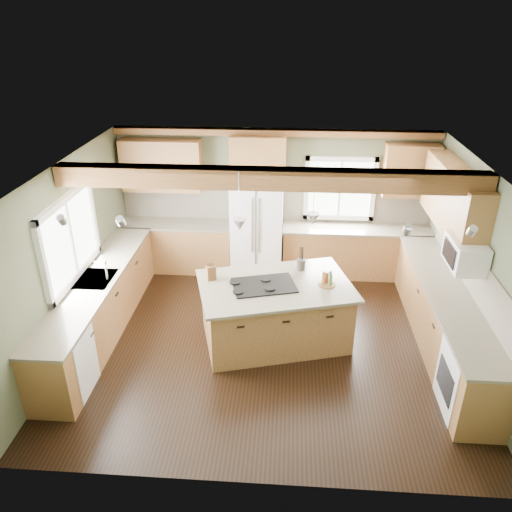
{
  "coord_description": "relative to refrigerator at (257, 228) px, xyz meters",
  "views": [
    {
      "loc": [
        0.26,
        -6.07,
        4.41
      ],
      "look_at": [
        -0.19,
        0.3,
        1.24
      ],
      "focal_mm": 35.0,
      "sensor_mm": 36.0,
      "label": 1
    }
  ],
  "objects": [
    {
      "name": "sink",
      "position": [
        -2.2,
        -2.07,
        0.01
      ],
      "size": [
        0.5,
        0.65,
        0.03
      ],
      "primitive_type": "cube",
      "color": "#262628",
      "rests_on": "counter_left"
    },
    {
      "name": "upper_cab_over_fridge",
      "position": [
        -0.0,
        0.21,
        1.25
      ],
      "size": [
        0.96,
        0.35,
        0.7
      ],
      "primitive_type": "cube",
      "color": "brown",
      "rests_on": "wall_back"
    },
    {
      "name": "base_cab_right",
      "position": [
        2.8,
        -2.07,
        -0.46
      ],
      "size": [
        0.6,
        3.7,
        0.88
      ],
      "primitive_type": "cube",
      "color": "brown",
      "rests_on": "floor"
    },
    {
      "name": "upper_cab_back_left",
      "position": [
        -1.69,
        0.21,
        1.05
      ],
      "size": [
        1.4,
        0.35,
        0.9
      ],
      "primitive_type": "cube",
      "color": "brown",
      "rests_on": "wall_back"
    },
    {
      "name": "counter_right",
      "position": [
        2.8,
        -2.07,
        0.0
      ],
      "size": [
        0.64,
        3.74,
        0.04
      ],
      "primitive_type": "cube",
      "color": "brown",
      "rests_on": "base_cab_right"
    },
    {
      "name": "island",
      "position": [
        0.4,
        -2.06,
        -0.46
      ],
      "size": [
        2.25,
        1.71,
        0.88
      ],
      "primitive_type": "cube",
      "rotation": [
        0.0,
        0.0,
        0.27
      ],
      "color": "olive",
      "rests_on": "floor"
    },
    {
      "name": "counter_back_left",
      "position": [
        -1.49,
        0.08,
        0.0
      ],
      "size": [
        2.06,
        0.64,
        0.04
      ],
      "primitive_type": "cube",
      "color": "brown",
      "rests_on": "base_cab_back_left"
    },
    {
      "name": "backsplash_right",
      "position": [
        3.08,
        -2.07,
        0.31
      ],
      "size": [
        0.03,
        3.7,
        0.58
      ],
      "primitive_type": "cube",
      "color": "brown",
      "rests_on": "wall_right"
    },
    {
      "name": "upper_cab_right",
      "position": [
        2.92,
        -1.22,
        1.05
      ],
      "size": [
        0.35,
        2.2,
        0.9
      ],
      "primitive_type": "cube",
      "color": "brown",
      "rests_on": "wall_right"
    },
    {
      "name": "base_cab_back_left",
      "position": [
        -1.49,
        0.08,
        -0.46
      ],
      "size": [
        2.02,
        0.6,
        0.88
      ],
      "primitive_type": "cube",
      "color": "brown",
      "rests_on": "floor"
    },
    {
      "name": "wall_left",
      "position": [
        -2.5,
        -2.12,
        0.4
      ],
      "size": [
        0.0,
        5.0,
        5.0
      ],
      "primitive_type": "plane",
      "rotation": [
        1.57,
        0.0,
        1.57
      ],
      "color": "#4B523A",
      "rests_on": "ground"
    },
    {
      "name": "wall_right",
      "position": [
        3.1,
        -2.12,
        0.4
      ],
      "size": [
        0.0,
        5.0,
        5.0
      ],
      "primitive_type": "plane",
      "rotation": [
        1.57,
        0.0,
        -1.57
      ],
      "color": "#4B523A",
      "rests_on": "ground"
    },
    {
      "name": "faucet",
      "position": [
        -2.02,
        -2.07,
        0.15
      ],
      "size": [
        0.02,
        0.02,
        0.28
      ],
      "primitive_type": "cylinder",
      "color": "#B2B2B7",
      "rests_on": "sink"
    },
    {
      "name": "dishwasher",
      "position": [
        -2.19,
        -3.37,
        -0.47
      ],
      "size": [
        0.6,
        0.6,
        0.84
      ],
      "primitive_type": "cube",
      "color": "white",
      "rests_on": "floor"
    },
    {
      "name": "floor",
      "position": [
        0.3,
        -2.12,
        -0.9
      ],
      "size": [
        5.6,
        5.6,
        0.0
      ],
      "primitive_type": "plane",
      "color": "black",
      "rests_on": "ground"
    },
    {
      "name": "base_cab_back_right",
      "position": [
        1.79,
        0.08,
        -0.46
      ],
      "size": [
        2.62,
        0.6,
        0.88
      ],
      "primitive_type": "cube",
      "color": "brown",
      "rests_on": "floor"
    },
    {
      "name": "wall_back",
      "position": [
        0.3,
        0.38,
        0.4
      ],
      "size": [
        5.6,
        0.0,
        5.6
      ],
      "primitive_type": "plane",
      "rotation": [
        1.57,
        0.0,
        0.0
      ],
      "color": "#4B523A",
      "rests_on": "ground"
    },
    {
      "name": "soffit_trim",
      "position": [
        0.3,
        0.28,
        1.64
      ],
      "size": [
        5.55,
        0.2,
        0.1
      ],
      "primitive_type": "cube",
      "color": "#503017",
      "rests_on": "ceiling"
    },
    {
      "name": "knife_block",
      "position": [
        -0.52,
        -1.97,
        0.13
      ],
      "size": [
        0.16,
        0.14,
        0.21
      ],
      "primitive_type": "cube",
      "rotation": [
        0.0,
        0.0,
        0.46
      ],
      "color": "brown",
      "rests_on": "island_top"
    },
    {
      "name": "microwave",
      "position": [
        2.88,
        -2.17,
        0.65
      ],
      "size": [
        0.4,
        0.7,
        0.38
      ],
      "primitive_type": "cube",
      "color": "white",
      "rests_on": "wall_right"
    },
    {
      "name": "cooktop",
      "position": [
        0.24,
        -2.11,
        0.03
      ],
      "size": [
        0.99,
        0.79,
        0.02
      ],
      "primitive_type": "cube",
      "rotation": [
        0.0,
        0.0,
        0.27
      ],
      "color": "black",
      "rests_on": "island_top"
    },
    {
      "name": "bottle_tray",
      "position": [
        1.13,
        -2.03,
        0.13
      ],
      "size": [
        0.31,
        0.31,
        0.22
      ],
      "primitive_type": null,
      "rotation": [
        0.0,
        0.0,
        0.36
      ],
      "color": "brown",
      "rests_on": "island_top"
    },
    {
      "name": "pendant_right",
      "position": [
        0.88,
        -1.93,
        0.98
      ],
      "size": [
        0.18,
        0.18,
        0.16
      ],
      "primitive_type": "cone",
      "rotation": [
        3.14,
        0.0,
        0.0
      ],
      "color": "#B2B2B7",
      "rests_on": "ceiling"
    },
    {
      "name": "window_back",
      "position": [
        1.45,
        0.36,
        0.65
      ],
      "size": [
        1.1,
        0.04,
        1.0
      ],
      "primitive_type": "cube",
      "color": "white",
      "rests_on": "wall_back"
    },
    {
      "name": "base_cab_left",
      "position": [
        -2.2,
        -2.07,
        -0.46
      ],
      "size": [
        0.6,
        3.7,
        0.88
      ],
      "primitive_type": "cube",
      "color": "brown",
      "rests_on": "floor"
    },
    {
      "name": "ceiling",
      "position": [
        0.3,
        -2.12,
        1.7
      ],
      "size": [
        5.6,
        5.6,
        0.0
      ],
      "primitive_type": "plane",
      "rotation": [
        3.14,
        0.0,
        0.0
      ],
      "color": "silver",
      "rests_on": "wall_back"
    },
    {
      "name": "window_left",
      "position": [
        -2.48,
        -2.07,
        0.65
      ],
      "size": [
        0.04,
        1.6,
        1.05
      ],
      "primitive_type": "cube",
      "color": "white",
      "rests_on": "wall_left"
    },
    {
      "name": "island_top",
      "position": [
        0.4,
        -2.06,
        0.0
      ],
      "size": [
        2.41,
        1.87,
        0.04
      ],
      "primitive_type": "cube",
      "rotation": [
        0.0,
        0.0,
        0.27
      ],
      "color": "brown",
      "rests_on": "island"
    },
    {
      "name": "counter_back_right",
      "position": [
        1.79,
        0.08,
        0.0
      ],
      "size": [
        2.66,
        0.64,
        0.04
      ],
      "primitive_type": "cube",
      "color": "brown",
      "rests_on": "base_cab_back_right"
    },
    {
      "name": "counter_left",
      "position": [
        -2.2,
        -2.07,
        0.0
      ],
      "size": [
        0.64,
        3.74,
        0.04
      ],
      "primitive_type": "cube",
      "color": "brown",
      "rests_on": "base_cab_left"
    },
    {
      "name": "utensil_crock",
      "position": [
        0.77,
        -1.58,
        0.1
      ],
      "size": [
        0.17,
        0.17,
        0.17
      ],
      "primitive_type": "cylinder",
      "rotation": [
        0.0,
        0.0,
        0.54
      ],
      "color": "#372F2C",
      "rests_on": "island_top"
    },
    {
      "name": "upper_cab_back_corner",
      "position": [
        2.6,
        0.21,
        1.05
      ],
      "size": [
        0.9,
        0.35,
        0.9
      ],
      "primitive_type": "cube",
      "color": "brown",
      "rests_on": "wall_back"
    },
    {
      "name": "ceiling_beam",
      "position": [
        0.3,
        -2.06,
        1.57
      ],
      "size": [
        5.55,
        0.26,
        0.26
      ],
      "primitive_type": "cube",
      "color": "#503017",
      "rests_on": "ceiling"
    },
    {
      "name": "oven",
      "position": [
        2.79,
        -3.37,
        -0.47
      ],
      "size": [
        0.6,
        0.72,
        0.84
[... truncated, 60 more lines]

